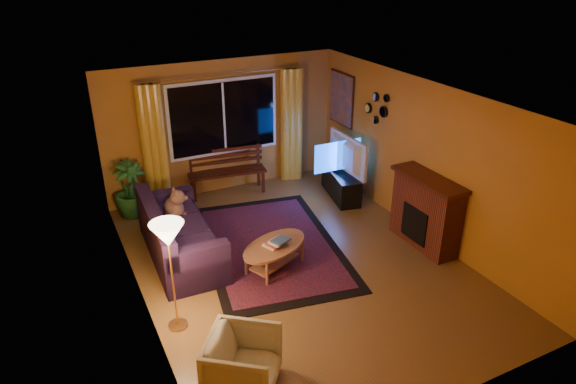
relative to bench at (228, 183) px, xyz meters
name	(u,v)px	position (x,y,z in m)	size (l,w,h in m)	color
floor	(297,263)	(0.06, -2.75, -0.23)	(4.50, 6.00, 0.02)	brown
ceiling	(298,99)	(0.06, -2.75, 2.29)	(4.50, 6.00, 0.02)	white
wall_back	(223,127)	(0.06, 0.26, 1.03)	(4.50, 0.02, 2.50)	#C17B2B
wall_left	(133,222)	(-2.20, -2.75, 1.03)	(0.02, 6.00, 2.50)	#C17B2B
wall_right	(425,160)	(2.32, -2.75, 1.03)	(0.02, 6.00, 2.50)	#C17B2B
window	(224,117)	(0.06, 0.19, 1.23)	(2.00, 0.02, 1.30)	black
curtain_rod	(222,74)	(0.06, 0.15, 2.03)	(0.03, 0.03, 3.20)	#BF8C3F
curtain_left	(154,147)	(-1.29, 0.13, 0.90)	(0.36, 0.36, 2.24)	gold
curtain_right	(291,125)	(1.41, 0.13, 0.90)	(0.36, 0.36, 2.24)	gold
bench	(228,183)	(0.00, 0.00, 0.00)	(1.46, 0.43, 0.44)	#381409
potted_plant	(130,189)	(-1.82, -0.09, 0.28)	(0.56, 0.56, 1.00)	#235B1E
sofa	(180,231)	(-1.42, -1.79, 0.21)	(0.90, 2.11, 0.85)	#221333
dog	(174,205)	(-1.37, -1.32, 0.43)	(0.30, 0.41, 0.45)	brown
armchair	(243,361)	(-1.56, -4.63, 0.15)	(0.71, 0.67, 0.73)	beige
floor_lamp	(172,277)	(-1.92, -3.35, 0.51)	(0.24, 0.24, 1.46)	#BF8C3F
rug	(270,245)	(-0.09, -2.13, -0.21)	(2.04, 3.22, 0.02)	maroon
coffee_table	(275,257)	(-0.30, -2.74, -0.01)	(1.13, 1.13, 0.41)	#A26640
tv_console	(341,184)	(1.87, -1.08, 0.03)	(0.39, 1.18, 0.49)	black
television	(342,155)	(1.87, -1.08, 0.62)	(1.20, 0.16, 0.69)	black
fireplace	(426,213)	(2.11, -3.15, 0.33)	(0.40, 1.20, 1.10)	maroon
mirror_cluster	(376,106)	(2.27, -1.45, 1.58)	(0.06, 0.60, 0.56)	black
painting	(341,99)	(2.28, -0.30, 1.43)	(0.04, 0.76, 0.96)	#CE6512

